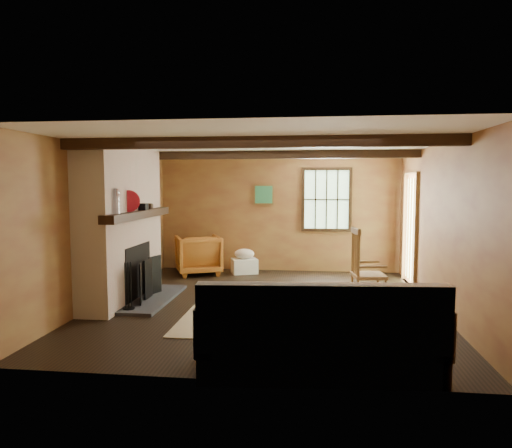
# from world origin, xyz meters

# --- Properties ---
(ground) EXTENTS (5.50, 5.50, 0.00)m
(ground) POSITION_xyz_m (0.00, 0.00, 0.00)
(ground) COLOR black
(ground) RESTS_ON ground
(room_envelope) EXTENTS (5.02, 5.52, 2.44)m
(room_envelope) POSITION_xyz_m (0.22, 0.26, 1.63)
(room_envelope) COLOR olive
(room_envelope) RESTS_ON ground
(fireplace) EXTENTS (1.02, 2.30, 2.40)m
(fireplace) POSITION_xyz_m (-2.23, -0.00, 1.10)
(fireplace) COLOR brown
(fireplace) RESTS_ON ground
(rug) EXTENTS (2.50, 3.00, 0.01)m
(rug) POSITION_xyz_m (0.20, -0.20, 0.00)
(rug) COLOR tan
(rug) RESTS_ON ground
(rocking_chair) EXTENTS (0.90, 0.54, 1.17)m
(rocking_chair) POSITION_xyz_m (1.51, 0.12, 0.49)
(rocking_chair) COLOR #A88251
(rocking_chair) RESTS_ON ground
(sofa) EXTENTS (2.38, 1.21, 0.93)m
(sofa) POSITION_xyz_m (0.77, -2.39, 0.33)
(sofa) COLOR beige
(sofa) RESTS_ON ground
(firewood_pile) EXTENTS (0.59, 0.11, 0.21)m
(firewood_pile) POSITION_xyz_m (-1.81, 2.52, 0.11)
(firewood_pile) COLOR brown
(firewood_pile) RESTS_ON ground
(laundry_basket) EXTENTS (0.60, 0.53, 0.30)m
(laundry_basket) POSITION_xyz_m (-0.66, 2.33, 0.15)
(laundry_basket) COLOR white
(laundry_basket) RESTS_ON ground
(basket_pillow) EXTENTS (0.48, 0.43, 0.20)m
(basket_pillow) POSITION_xyz_m (-0.66, 2.33, 0.40)
(basket_pillow) COLOR beige
(basket_pillow) RESTS_ON laundry_basket
(armchair) EXTENTS (1.12, 1.13, 0.79)m
(armchair) POSITION_xyz_m (-1.57, 2.13, 0.40)
(armchair) COLOR #BF6026
(armchair) RESTS_ON ground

